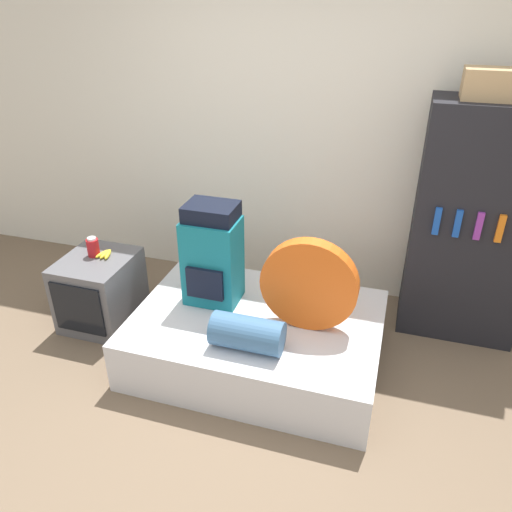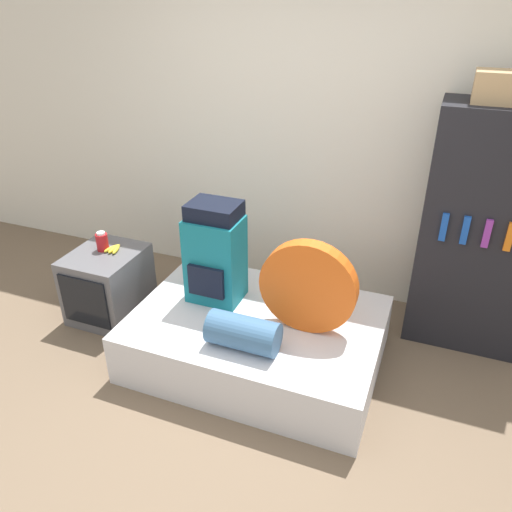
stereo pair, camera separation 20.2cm
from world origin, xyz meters
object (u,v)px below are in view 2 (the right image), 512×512
backpack (215,254)px  sleeping_roll (244,333)px  tent_bag (308,287)px  canister (102,242)px  television (108,284)px  bookshelf (483,233)px

backpack → sleeping_roll: bearing=-48.6°
sleeping_roll → backpack: bearing=131.4°
tent_bag → canister: 1.62m
backpack → television: (-0.90, -0.02, -0.43)m
tent_bag → canister: bearing=175.1°
tent_bag → canister: tent_bag is taller
sleeping_roll → television: 1.36m
tent_bag → bookshelf: size_ratio=0.36×
tent_bag → television: 1.63m
bookshelf → canister: bearing=-165.7°
backpack → sleeping_roll: (0.38, -0.43, -0.23)m
sleeping_roll → bookshelf: (1.25, 1.12, 0.37)m
backpack → sleeping_roll: backpack is taller
sleeping_roll → bookshelf: bearing=41.9°
tent_bag → television: (-1.58, 0.09, -0.39)m
sleeping_roll → television: (-1.29, 0.41, -0.20)m
backpack → bookshelf: bearing=22.7°
backpack → sleeping_roll: 0.62m
backpack → bookshelf: 1.77m
canister → bookshelf: 2.66m
sleeping_roll → television: sleeping_roll is taller
backpack → tent_bag: backpack is taller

